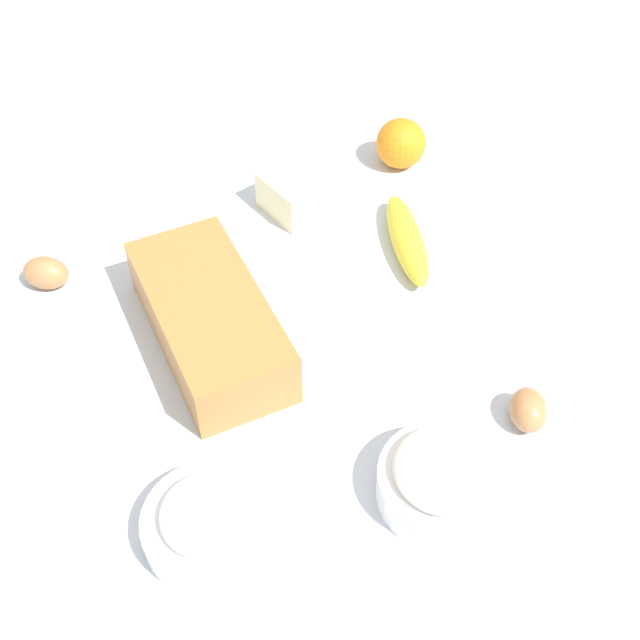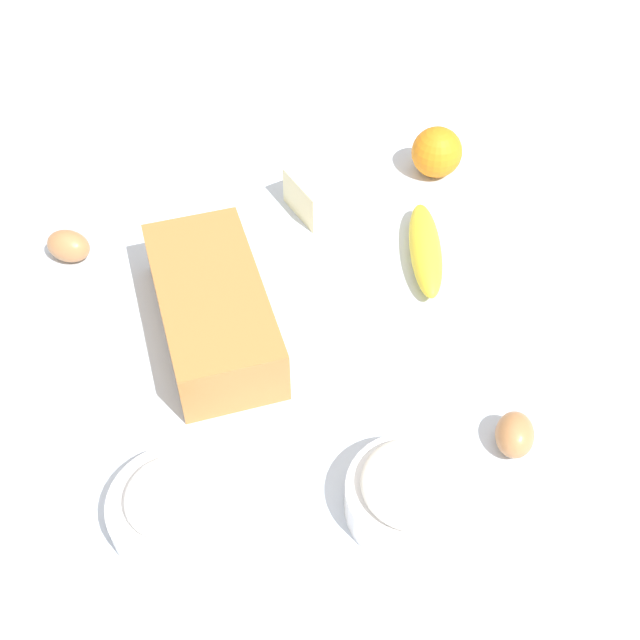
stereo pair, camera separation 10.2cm
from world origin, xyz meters
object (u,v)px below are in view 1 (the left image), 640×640
object	(u,v)px
sugar_bowl	(210,522)
egg_beside_bowl	(46,273)
flour_bowl	(443,479)
egg_near_butter	(528,410)
loaf_pan	(210,319)
orange_fruit	(401,143)
butter_block	(290,196)
banana	(407,239)

from	to	relation	value
sugar_bowl	egg_beside_bowl	size ratio (longest dim) A/B	2.29
flour_bowl	egg_near_butter	bearing A→B (deg)	-74.09
loaf_pan	orange_fruit	world-z (taller)	same
orange_fruit	egg_near_butter	world-z (taller)	orange_fruit
butter_block	sugar_bowl	bearing A→B (deg)	146.50
butter_block	egg_beside_bowl	xyz separation A→B (m)	(0.00, 0.36, -0.01)
banana	orange_fruit	bearing A→B (deg)	-26.83
egg_beside_bowl	flour_bowl	bearing A→B (deg)	-148.89
orange_fruit	loaf_pan	bearing A→B (deg)	118.86
flour_bowl	banana	bearing A→B (deg)	-24.64
orange_fruit	butter_block	bearing A→B (deg)	98.68
loaf_pan	egg_beside_bowl	size ratio (longest dim) A/B	4.45
butter_block	orange_fruit	bearing A→B (deg)	-81.32
sugar_bowl	banana	world-z (taller)	sugar_bowl
loaf_pan	banana	xyz separation A→B (m)	(0.04, -0.31, -0.02)
flour_bowl	egg_near_butter	size ratio (longest dim) A/B	2.44
loaf_pan	banana	size ratio (longest dim) A/B	1.48
loaf_pan	flour_bowl	world-z (taller)	loaf_pan
flour_bowl	egg_near_butter	world-z (taller)	flour_bowl
flour_bowl	banana	size ratio (longest dim) A/B	0.75
sugar_bowl	banana	xyz separation A→B (m)	(0.30, -0.41, -0.01)
flour_bowl	egg_near_butter	distance (m)	0.15
flour_bowl	sugar_bowl	xyz separation A→B (m)	(0.07, 0.24, -0.01)
butter_block	egg_beside_bowl	bearing A→B (deg)	89.47
egg_near_butter	egg_beside_bowl	bearing A→B (deg)	43.77
banana	egg_beside_bowl	world-z (taller)	egg_beside_bowl
flour_bowl	butter_block	world-z (taller)	flour_bowl
sugar_bowl	orange_fruit	xyz separation A→B (m)	(0.48, -0.50, 0.01)
sugar_bowl	butter_block	xyz separation A→B (m)	(0.45, -0.30, 0.00)
banana	butter_block	xyz separation A→B (m)	(0.15, 0.11, 0.01)
loaf_pan	butter_block	distance (m)	0.28
flour_bowl	egg_beside_bowl	size ratio (longest dim) A/B	2.25
sugar_bowl	egg_beside_bowl	xyz separation A→B (m)	(0.45, 0.07, -0.00)
flour_bowl	orange_fruit	size ratio (longest dim) A/B	1.80
flour_bowl	orange_fruit	distance (m)	0.60
flour_bowl	banana	xyz separation A→B (m)	(0.36, -0.17, -0.01)
loaf_pan	flour_bowl	xyz separation A→B (m)	(-0.32, -0.15, -0.01)
egg_near_butter	orange_fruit	bearing A→B (deg)	-12.80
sugar_bowl	banana	bearing A→B (deg)	-54.03
banana	butter_block	size ratio (longest dim) A/B	2.11
egg_near_butter	egg_beside_bowl	xyz separation A→B (m)	(0.48, 0.46, 0.00)
flour_bowl	egg_beside_bowl	world-z (taller)	flour_bowl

